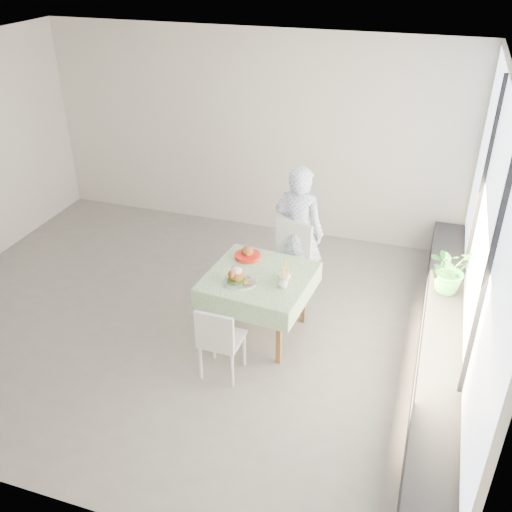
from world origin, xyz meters
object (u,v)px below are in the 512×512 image
(chair_near, at_px, (222,353))
(juice_cup_orange, at_px, (285,275))
(diner, at_px, (299,232))
(main_dish, at_px, (238,278))
(cafe_table, at_px, (259,298))
(potted_plant, at_px, (451,269))
(chair_far, at_px, (284,280))

(chair_near, height_order, juice_cup_orange, juice_cup_orange)
(diner, bearing_deg, main_dish, 80.70)
(cafe_table, xyz_separation_m, chair_near, (-0.14, -0.74, -0.21))
(cafe_table, bearing_deg, juice_cup_orange, -3.04)
(diner, height_order, main_dish, diner)
(cafe_table, distance_m, juice_cup_orange, 0.45)
(diner, xyz_separation_m, juice_cup_orange, (0.10, -0.94, -0.00))
(juice_cup_orange, bearing_deg, potted_plant, 24.51)
(cafe_table, relative_size, potted_plant, 2.12)
(cafe_table, height_order, potted_plant, potted_plant)
(diner, bearing_deg, chair_near, 86.30)
(chair_near, xyz_separation_m, juice_cup_orange, (0.43, 0.72, 0.56))
(diner, bearing_deg, cafe_table, 86.19)
(main_dish, bearing_deg, chair_far, 73.93)
(juice_cup_orange, relative_size, potted_plant, 0.56)
(chair_near, height_order, main_dish, main_dish)
(juice_cup_orange, distance_m, potted_plant, 1.76)
(chair_far, bearing_deg, chair_near, -99.60)
(juice_cup_orange, height_order, potted_plant, juice_cup_orange)
(diner, relative_size, main_dish, 4.72)
(chair_near, height_order, diner, diner)
(cafe_table, height_order, diner, diner)
(chair_near, bearing_deg, cafe_table, 79.08)
(cafe_table, relative_size, diner, 0.69)
(cafe_table, height_order, juice_cup_orange, juice_cup_orange)
(main_dish, bearing_deg, juice_cup_orange, 23.18)
(diner, xyz_separation_m, potted_plant, (1.70, -0.21, -0.05))
(cafe_table, distance_m, chair_far, 0.69)
(chair_near, bearing_deg, main_dish, 91.40)
(main_dish, distance_m, potted_plant, 2.24)
(chair_far, height_order, diner, diner)
(chair_far, bearing_deg, juice_cup_orange, -74.16)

